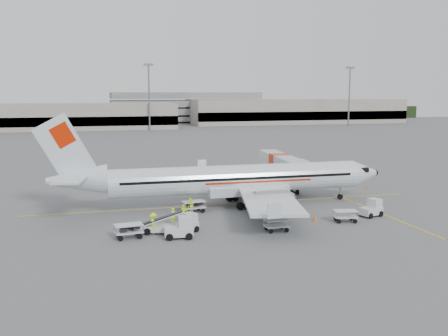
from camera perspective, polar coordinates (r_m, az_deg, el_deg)
The scene contains 26 objects.
ground at distance 55.89m, azimuth 0.53°, elevation -4.15°, with size 360.00×360.00×0.00m, color #56595B.
stripe_lead at distance 55.89m, azimuth 0.53°, elevation -4.14°, with size 44.00×0.20×0.01m, color yellow.
stripe_cross at distance 54.35m, azimuth 17.31°, elevation -4.90°, with size 0.20×20.00×0.01m, color yellow.
terminal_west at distance 184.45m, azimuth -23.04°, elevation 5.39°, with size 110.00×22.00×9.00m, color gray, non-canonical shape.
terminal_east at distance 215.04m, azimuth 8.20°, elevation 6.44°, with size 90.00×26.00×10.00m, color gray, non-canonical shape.
parking_garage at distance 216.27m, azimuth -4.51°, elevation 7.04°, with size 62.00×24.00×14.00m, color slate, non-canonical shape.
treeline at distance 228.20m, azimuth -11.42°, elevation 5.97°, with size 300.00×3.00×6.00m, color black, non-canonical shape.
mast_center at distance 171.67m, azimuth -8.56°, elevation 7.96°, with size 3.20×1.20×22.00m, color slate, non-canonical shape.
mast_east at distance 195.06m, azimuth 14.12°, elevation 7.84°, with size 3.20×1.20×22.00m, color slate, non-canonical shape.
aircraft at distance 54.38m, azimuth 1.60°, elevation 0.93°, with size 36.84×28.87×10.16m, color silver, non-canonical shape.
jet_bridge at distance 66.94m, azimuth 6.35°, elevation -0.23°, with size 3.07×16.36×4.30m, color silver, non-canonical shape.
belt_loader at distance 44.53m, azimuth -7.04°, elevation -5.82°, with size 4.65×1.74×2.52m, color silver, non-canonical shape.
tug_fore at distance 52.31m, azimuth 16.44°, elevation -4.39°, with size 2.27×1.30×1.75m, color silver, non-canonical shape.
tug_mid at distance 42.92m, azimuth -5.19°, elevation -6.79°, with size 2.42×1.39×1.87m, color silver, non-canonical shape.
tug_aft at distance 44.65m, azimuth -4.40°, elevation -6.31°, with size 2.15×1.23×1.66m, color silver, non-canonical shape.
cart_loaded_a at distance 43.58m, azimuth -10.83°, elevation -7.11°, with size 2.36×1.39×1.23m, color silver, non-canonical shape.
cart_loaded_b at distance 52.01m, azimuth -3.51°, elevation -4.43°, with size 2.33×1.38×1.22m, color silver, non-canonical shape.
cart_empty_a at distance 45.15m, azimuth 6.04°, elevation -6.53°, with size 2.12×1.25×1.11m, color silver, non-canonical shape.
cart_empty_b at distance 49.50m, azimuth 13.71°, elevation -5.36°, with size 2.22×1.31×1.16m, color silver, non-canonical shape.
cone_nose at distance 67.65m, azimuth 16.07°, elevation -2.03°, with size 0.33×0.33×0.55m, color orange.
cone_port at distance 72.67m, azimuth -1.93°, elevation -0.99°, with size 0.34×0.34×0.56m, color orange.
cone_stbd at distance 49.40m, azimuth 10.36°, elevation -5.56°, with size 0.43×0.43×0.70m, color orange.
crew_a at distance 47.44m, azimuth -5.81°, elevation -5.49°, with size 0.58×0.38×1.59m, color #C0EB16.
crew_b at distance 51.40m, azimuth -3.83°, elevation -4.36°, with size 0.79×0.61×1.62m, color #C0EB16.
crew_c at distance 44.66m, azimuth -8.07°, elevation -6.25°, with size 1.19×0.68×1.84m, color #C0EB16.
crew_d at distance 48.04m, azimuth -4.65°, elevation -5.21°, with size 1.02×0.42×1.73m, color #C0EB16.
Camera 1 is at (-14.67, -52.54, 12.18)m, focal length 40.00 mm.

